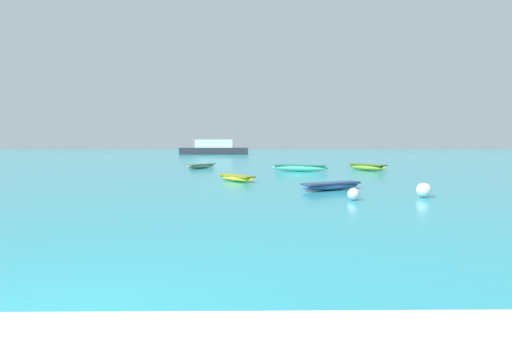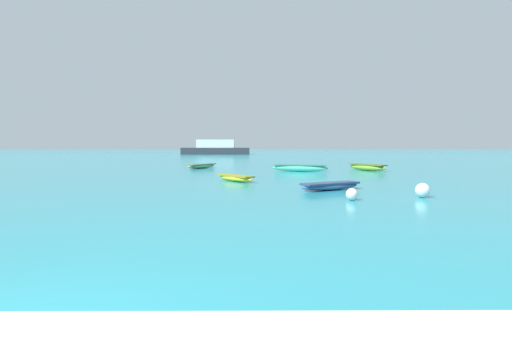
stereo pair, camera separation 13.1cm
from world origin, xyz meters
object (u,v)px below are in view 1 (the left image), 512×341
object	(u,v)px
moored_boat_3	(300,168)
distant_ferry	(214,148)
moored_boat_4	(331,186)
moored_boat_2	(201,166)
mooring_buoy_0	(354,194)
moored_boat_1	(236,178)
mooring_buoy_1	(424,190)
moored_boat_0	(367,167)

from	to	relation	value
moored_boat_3	distant_ferry	size ratio (longest dim) A/B	0.33
moored_boat_3	moored_boat_4	distance (m)	10.75
moored_boat_2	mooring_buoy_0	bearing A→B (deg)	-121.49
moored_boat_1	mooring_buoy_1	size ratio (longest dim) A/B	4.95
moored_boat_0	mooring_buoy_0	size ratio (longest dim) A/B	7.92
moored_boat_1	moored_boat_2	xyz separation A→B (m)	(-3.14, 10.61, 0.01)
moored_boat_2	mooring_buoy_1	bearing A→B (deg)	-113.33
mooring_buoy_0	mooring_buoy_1	xyz separation A→B (m)	(2.73, 0.69, 0.05)
mooring_buoy_1	moored_boat_0	bearing A→B (deg)	81.80
mooring_buoy_0	moored_boat_3	bearing A→B (deg)	90.76
moored_boat_0	mooring_buoy_0	world-z (taller)	moored_boat_0
moored_boat_1	moored_boat_4	xyz separation A→B (m)	(4.12, -3.83, -0.01)
mooring_buoy_1	moored_boat_2	bearing A→B (deg)	121.24
moored_boat_4	distant_ferry	bearing A→B (deg)	72.88
moored_boat_3	moored_boat_2	bearing A→B (deg)	170.17
moored_boat_3	mooring_buoy_0	world-z (taller)	moored_boat_3
moored_boat_0	distant_ferry	distance (m)	42.59
moored_boat_4	mooring_buoy_0	world-z (taller)	mooring_buoy_0
moored_boat_2	moored_boat_4	distance (m)	16.17
mooring_buoy_1	distant_ferry	distance (m)	55.47
mooring_buoy_1	distant_ferry	size ratio (longest dim) A/B	0.05
moored_boat_2	moored_boat_3	world-z (taller)	moored_boat_3
moored_boat_2	mooring_buoy_1	distance (m)	19.58
moored_boat_1	moored_boat_4	distance (m)	5.63
moored_boat_2	mooring_buoy_0	world-z (taller)	mooring_buoy_0
moored_boat_0	mooring_buoy_0	bearing A→B (deg)	-47.92
moored_boat_3	moored_boat_1	bearing A→B (deg)	-103.52
moored_boat_0	mooring_buoy_1	size ratio (longest dim) A/B	6.29
distant_ferry	moored_boat_3	bearing A→B (deg)	-76.78
mooring_buoy_0	distant_ferry	xyz separation A→B (m)	(-9.81, 54.72, 0.83)
moored_boat_1	moored_boat_2	size ratio (longest dim) A/B	0.91
moored_boat_1	moored_boat_2	world-z (taller)	moored_boat_2
distant_ferry	moored_boat_2	bearing A→B (deg)	-86.35
moored_boat_1	mooring_buoy_1	bearing A→B (deg)	11.77
moored_boat_0	mooring_buoy_1	bearing A→B (deg)	-38.23
mooring_buoy_0	mooring_buoy_1	distance (m)	2.81
moored_boat_1	moored_boat_3	distance (m)	8.05
moored_boat_2	distant_ferry	size ratio (longest dim) A/B	0.25
mooring_buoy_1	moored_boat_4	bearing A→B (deg)	141.48
mooring_buoy_0	mooring_buoy_1	size ratio (longest dim) A/B	0.79
moored_boat_0	mooring_buoy_0	xyz separation A→B (m)	(-4.74, -14.71, -0.05)
moored_boat_2	moored_boat_3	xyz separation A→B (m)	(7.25, -3.69, 0.08)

